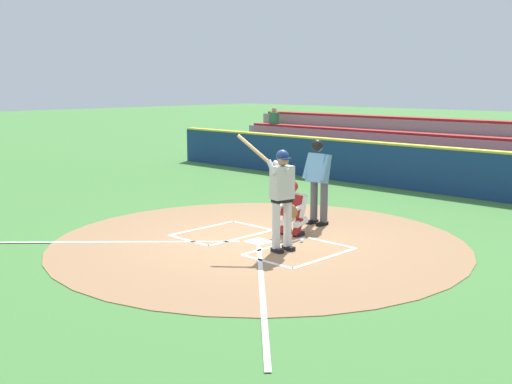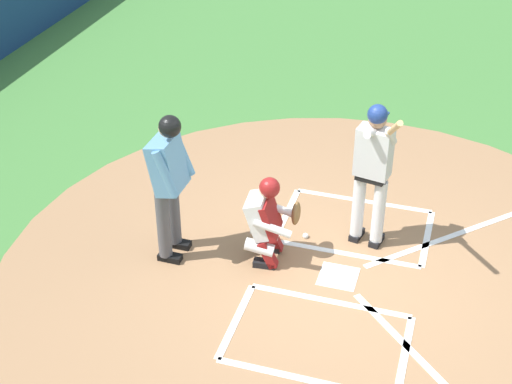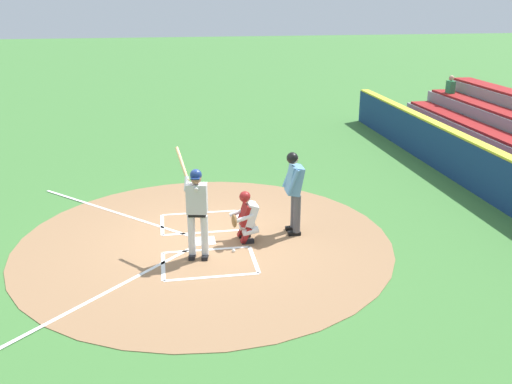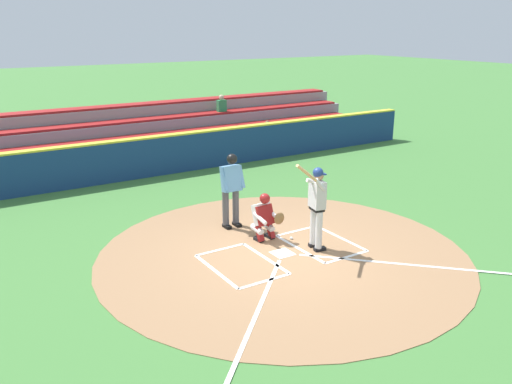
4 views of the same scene
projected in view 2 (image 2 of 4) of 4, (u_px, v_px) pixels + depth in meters
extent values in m
plane|color=#427A38|center=(338.00, 277.00, 8.70)|extent=(120.00, 120.00, 0.00)
cylinder|color=#99704C|center=(338.00, 277.00, 8.70)|extent=(8.00, 8.00, 0.01)
cube|color=white|center=(338.00, 276.00, 8.69)|extent=(0.44, 0.44, 0.01)
cube|color=white|center=(286.00, 214.00, 9.76)|extent=(1.20, 0.08, 0.01)
cube|color=white|center=(427.00, 238.00, 9.32)|extent=(1.20, 0.08, 0.01)
cube|color=white|center=(346.00, 254.00, 9.05)|extent=(0.08, 1.80, 0.01)
cube|color=white|center=(363.00, 201.00, 10.02)|extent=(0.08, 1.80, 0.01)
cube|color=white|center=(236.00, 320.00, 8.07)|extent=(1.20, 0.08, 0.01)
cube|color=white|center=(404.00, 356.00, 7.63)|extent=(1.20, 0.08, 0.01)
cube|color=white|center=(330.00, 301.00, 8.33)|extent=(0.08, 1.80, 0.01)
cube|color=white|center=(304.00, 379.00, 7.37)|extent=(0.08, 1.80, 0.01)
cylinder|color=silver|center=(358.00, 206.00, 9.05)|extent=(0.15, 0.15, 0.84)
cube|color=black|center=(357.00, 235.00, 9.33)|extent=(0.28, 0.17, 0.09)
cylinder|color=silver|center=(379.00, 212.00, 8.95)|extent=(0.15, 0.15, 0.84)
cube|color=black|center=(377.00, 241.00, 9.22)|extent=(0.28, 0.17, 0.09)
cube|color=black|center=(372.00, 175.00, 8.74)|extent=(0.28, 0.38, 0.10)
cube|color=#BCBCBC|center=(374.00, 152.00, 8.57)|extent=(0.31, 0.44, 0.60)
sphere|color=#9E7051|center=(378.00, 119.00, 8.37)|extent=(0.21, 0.21, 0.21)
sphere|color=navy|center=(378.00, 114.00, 8.31)|extent=(0.23, 0.23, 0.23)
cube|color=navy|center=(381.00, 113.00, 8.41)|extent=(0.14, 0.19, 0.02)
cylinder|color=#BCBCBC|center=(373.00, 132.00, 8.39)|extent=(0.44, 0.17, 0.21)
cylinder|color=#BCBCBC|center=(391.00, 136.00, 8.31)|extent=(0.28, 0.14, 0.29)
cylinder|color=tan|center=(394.00, 128.00, 7.83)|extent=(0.72, 0.24, 0.53)
cylinder|color=tan|center=(389.00, 133.00, 8.24)|extent=(0.09, 0.09, 0.08)
cube|color=black|center=(270.00, 248.00, 9.10)|extent=(0.14, 0.27, 0.09)
cube|color=maroon|center=(273.00, 238.00, 9.01)|extent=(0.14, 0.25, 0.37)
cylinder|color=silver|center=(265.00, 231.00, 8.99)|extent=(0.18, 0.37, 0.21)
cube|color=black|center=(264.00, 264.00, 8.84)|extent=(0.14, 0.27, 0.09)
cube|color=maroon|center=(268.00, 254.00, 8.75)|extent=(0.14, 0.25, 0.37)
cylinder|color=silver|center=(259.00, 247.00, 8.72)|extent=(0.18, 0.37, 0.21)
cube|color=silver|center=(262.00, 215.00, 8.67)|extent=(0.43, 0.39, 0.52)
cube|color=maroon|center=(271.00, 216.00, 8.65)|extent=(0.44, 0.25, 0.46)
sphere|color=beige|center=(268.00, 189.00, 8.46)|extent=(0.21, 0.21, 0.21)
sphere|color=maroon|center=(270.00, 188.00, 8.44)|extent=(0.24, 0.24, 0.24)
cylinder|color=silver|center=(279.00, 209.00, 8.82)|extent=(0.13, 0.45, 0.20)
cylinder|color=silver|center=(273.00, 228.00, 8.49)|extent=(0.13, 0.45, 0.20)
ellipsoid|color=brown|center=(296.00, 213.00, 8.80)|extent=(0.29, 0.12, 0.28)
cylinder|color=#4C4C51|center=(173.00, 212.00, 8.92)|extent=(0.16, 0.16, 0.86)
cube|color=black|center=(179.00, 244.00, 9.16)|extent=(0.14, 0.28, 0.09)
cylinder|color=#4C4C51|center=(164.00, 225.00, 8.70)|extent=(0.16, 0.16, 0.86)
cube|color=black|center=(170.00, 258.00, 8.94)|extent=(0.14, 0.28, 0.09)
cube|color=#5B8EB7|center=(168.00, 165.00, 8.40)|extent=(0.45, 0.37, 0.66)
sphere|color=tan|center=(168.00, 128.00, 8.13)|extent=(0.22, 0.22, 0.22)
sphere|color=black|center=(170.00, 126.00, 8.12)|extent=(0.25, 0.25, 0.25)
cylinder|color=#5B8EB7|center=(182.00, 153.00, 8.55)|extent=(0.11, 0.29, 0.56)
cylinder|color=#5B8EB7|center=(165.00, 174.00, 8.17)|extent=(0.11, 0.29, 0.56)
sphere|color=white|center=(306.00, 236.00, 9.32)|extent=(0.07, 0.07, 0.07)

